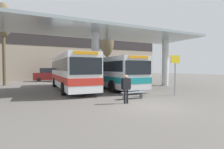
{
  "coord_description": "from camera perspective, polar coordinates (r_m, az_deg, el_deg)",
  "views": [
    {
      "loc": [
        -6.05,
        -7.83,
        2.1
      ],
      "look_at": [
        0.0,
        4.51,
        1.6
      ],
      "focal_mm": 28.0,
      "sensor_mm": 36.0,
      "label": 1
    }
  ],
  "objects": [
    {
      "name": "ground_plane",
      "position": [
        10.12,
        11.49,
        -9.94
      ],
      "size": [
        100.0,
        100.0,
        0.0
      ],
      "primitive_type": "plane",
      "color": "#605B56"
    },
    {
      "name": "townhouse_backdrop",
      "position": [
        32.96,
        -15.57,
        6.26
      ],
      "size": [
        40.0,
        0.58,
        7.79
      ],
      "color": "tan",
      "rests_on": "ground_plane"
    },
    {
      "name": "waiting_bench_near_pillar",
      "position": [
        12.08,
        6.91,
        -6.29
      ],
      "size": [
        1.72,
        0.44,
        0.46
      ],
      "color": "gray",
      "rests_on": "ground_plane"
    },
    {
      "name": "station_canopy",
      "position": [
        17.39,
        -5.48,
        11.94
      ],
      "size": [
        22.88,
        6.9,
        5.78
      ],
      "color": "silver",
      "rests_on": "ground_plane"
    },
    {
      "name": "parked_car_street",
      "position": [
        29.97,
        -20.25,
        -0.12
      ],
      "size": [
        4.43,
        2.28,
        2.12
      ],
      "rotation": [
        0.0,
        0.0,
        -0.08
      ],
      "color": "maroon",
      "rests_on": "ground_plane"
    },
    {
      "name": "transit_bus_left_bay",
      "position": [
        17.63,
        -13.35,
        1.16
      ],
      "size": [
        3.04,
        11.51,
        3.29
      ],
      "rotation": [
        0.0,
        0.0,
        3.1
      ],
      "color": "white",
      "rests_on": "ground_plane"
    },
    {
      "name": "info_sign_platform",
      "position": [
        14.19,
        19.93,
        2.33
      ],
      "size": [
        0.9,
        0.09,
        3.08
      ],
      "color": "gray",
      "rests_on": "ground_plane"
    },
    {
      "name": "transit_bus_center_bay",
      "position": [
        18.55,
        -0.9,
        1.0
      ],
      "size": [
        2.89,
        10.98,
        3.11
      ],
      "rotation": [
        0.0,
        0.0,
        3.14
      ],
      "color": "silver",
      "rests_on": "ground_plane"
    },
    {
      "name": "poplar_tree_behind_left",
      "position": [
        25.41,
        -31.98,
        14.3
      ],
      "size": [
        1.89,
        1.89,
        9.95
      ],
      "color": "brown",
      "rests_on": "ground_plane"
    },
    {
      "name": "pedestrian_waiting",
      "position": [
        10.39,
        4.61,
        -3.78
      ],
      "size": [
        0.63,
        0.32,
        1.7
      ],
      "rotation": [
        0.0,
        0.0,
        -0.17
      ],
      "color": "black",
      "rests_on": "ground_plane"
    },
    {
      "name": "poplar_tree_behind_right",
      "position": [
        28.29,
        -1.62,
        10.4
      ],
      "size": [
        2.13,
        2.13,
        8.68
      ],
      "color": "brown",
      "rests_on": "ground_plane"
    }
  ]
}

